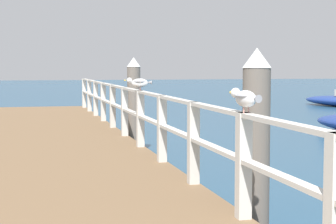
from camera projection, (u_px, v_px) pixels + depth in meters
name	position (u px, v px, depth m)	size (l,w,h in m)	color
pier_deck	(59.00, 158.00, 10.65)	(2.80, 19.60, 0.53)	brown
pier_railing	(132.00, 108.00, 10.89)	(0.12, 18.12, 0.95)	beige
dock_piling_near	(256.00, 150.00, 6.07)	(0.29, 0.29, 2.07)	#6B6056
dock_piling_far	(134.00, 105.00, 12.84)	(0.29, 0.29, 2.07)	#6B6056
seagull_foreground	(245.00, 98.00, 5.27)	(0.21, 0.48, 0.21)	white
seagull_background	(139.00, 82.00, 10.10)	(0.47, 0.24, 0.21)	white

